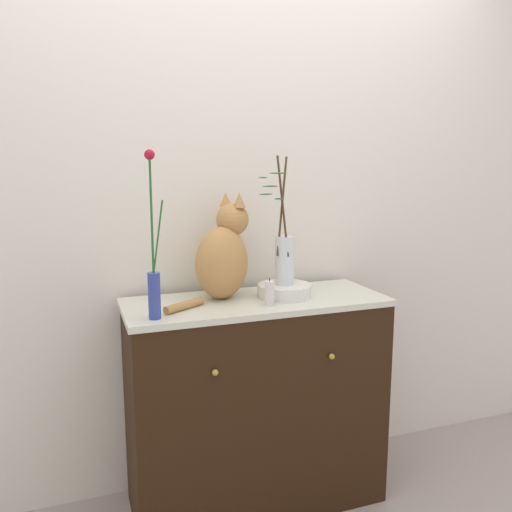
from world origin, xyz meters
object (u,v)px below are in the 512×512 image
(sideboard, at_px, (256,402))
(candle_pillar, at_px, (269,293))
(bowl_porcelain, at_px, (285,290))
(cat_sitting, at_px, (223,256))
(vase_slim_green, at_px, (154,275))
(vase_glass_clear, at_px, (284,254))

(sideboard, bearing_deg, candle_pillar, -81.82)
(bowl_porcelain, relative_size, candle_pillar, 2.05)
(cat_sitting, relative_size, bowl_porcelain, 1.92)
(bowl_porcelain, bearing_deg, vase_slim_green, -166.48)
(bowl_porcelain, height_order, candle_pillar, candle_pillar)
(vase_slim_green, xyz_separation_m, bowl_porcelain, (0.56, 0.13, -0.14))
(sideboard, height_order, bowl_porcelain, bowl_porcelain)
(candle_pillar, bearing_deg, vase_glass_clear, 45.58)
(cat_sitting, bearing_deg, sideboard, -29.00)
(vase_slim_green, bearing_deg, cat_sitting, 32.70)
(sideboard, distance_m, candle_pillar, 0.51)
(candle_pillar, bearing_deg, bowl_porcelain, 44.41)
(cat_sitting, bearing_deg, candle_pillar, -52.72)
(cat_sitting, distance_m, candle_pillar, 0.26)
(vase_slim_green, height_order, bowl_porcelain, vase_slim_green)
(vase_slim_green, distance_m, bowl_porcelain, 0.59)
(bowl_porcelain, bearing_deg, vase_glass_clear, 165.98)
(cat_sitting, height_order, vase_slim_green, vase_slim_green)
(sideboard, height_order, vase_slim_green, vase_slim_green)
(sideboard, relative_size, candle_pillar, 9.81)
(bowl_porcelain, xyz_separation_m, candle_pillar, (-0.11, -0.11, 0.02))
(sideboard, relative_size, cat_sitting, 2.49)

